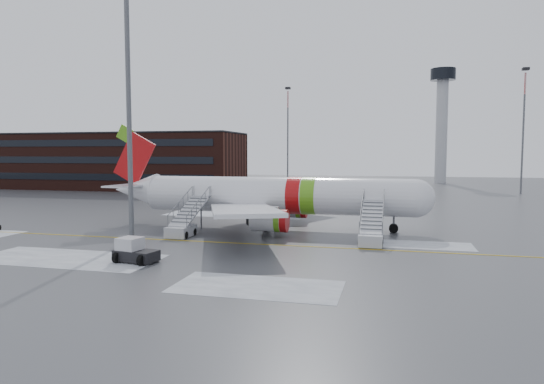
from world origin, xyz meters
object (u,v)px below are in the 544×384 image
(airliner, at_px, (268,196))
(airstair_aft, at_px, (184,225))
(airstair_fwd, at_px, (371,232))
(light_mast_near, at_px, (128,84))
(pushback_tug, at_px, (134,251))

(airliner, height_order, airstair_aft, airliner)
(airliner, xyz_separation_m, airstair_fwd, (11.05, -6.54, -2.35))
(airstair_aft, relative_size, light_mast_near, 0.28)
(airstair_fwd, xyz_separation_m, pushback_tug, (-16.48, -11.43, -0.28))
(light_mast_near, bearing_deg, pushback_tug, -58.85)
(airliner, distance_m, airstair_fwd, 13.05)
(airstair_fwd, bearing_deg, light_mast_near, -170.29)
(airstair_fwd, height_order, light_mast_near, light_mast_near)
(airstair_fwd, height_order, pushback_tug, airstair_fwd)
(airstair_aft, bearing_deg, pushback_tug, -84.05)
(airstair_aft, relative_size, pushback_tug, 2.31)
(airliner, height_order, pushback_tug, airliner)
(pushback_tug, bearing_deg, light_mast_near, 121.15)
(pushback_tug, height_order, light_mast_near, light_mast_near)
(airstair_aft, distance_m, light_mast_near, 13.89)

